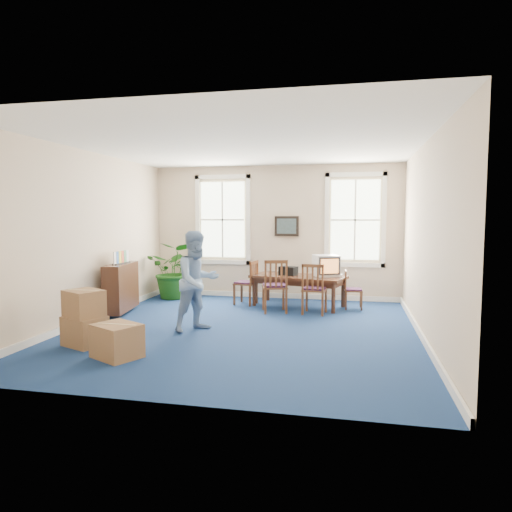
% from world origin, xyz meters
% --- Properties ---
extents(floor, '(6.50, 6.50, 0.00)m').
position_xyz_m(floor, '(0.00, 0.00, 0.00)').
color(floor, navy).
rests_on(floor, ground).
extents(ceiling, '(6.50, 6.50, 0.00)m').
position_xyz_m(ceiling, '(0.00, 0.00, 3.20)').
color(ceiling, white).
rests_on(ceiling, ground).
extents(wall_back, '(6.50, 0.00, 6.50)m').
position_xyz_m(wall_back, '(0.00, 3.25, 1.60)').
color(wall_back, beige).
rests_on(wall_back, ground).
extents(wall_front, '(6.50, 0.00, 6.50)m').
position_xyz_m(wall_front, '(0.00, -3.25, 1.60)').
color(wall_front, beige).
rests_on(wall_front, ground).
extents(wall_left, '(0.00, 6.50, 6.50)m').
position_xyz_m(wall_left, '(-3.00, 0.00, 1.60)').
color(wall_left, beige).
rests_on(wall_left, ground).
extents(wall_right, '(0.00, 6.50, 6.50)m').
position_xyz_m(wall_right, '(3.00, 0.00, 1.60)').
color(wall_right, beige).
rests_on(wall_right, ground).
extents(baseboard_back, '(6.00, 0.04, 0.12)m').
position_xyz_m(baseboard_back, '(0.00, 3.22, 0.06)').
color(baseboard_back, white).
rests_on(baseboard_back, ground).
extents(baseboard_left, '(0.04, 6.50, 0.12)m').
position_xyz_m(baseboard_left, '(-2.97, 0.00, 0.06)').
color(baseboard_left, white).
rests_on(baseboard_left, ground).
extents(baseboard_right, '(0.04, 6.50, 0.12)m').
position_xyz_m(baseboard_right, '(2.97, 0.00, 0.06)').
color(baseboard_right, white).
rests_on(baseboard_right, ground).
extents(window_left, '(1.40, 0.12, 2.20)m').
position_xyz_m(window_left, '(-1.30, 3.23, 1.90)').
color(window_left, white).
rests_on(window_left, ground).
extents(window_right, '(1.40, 0.12, 2.20)m').
position_xyz_m(window_right, '(1.90, 3.23, 1.90)').
color(window_right, white).
rests_on(window_right, ground).
extents(wall_picture, '(0.58, 0.06, 0.48)m').
position_xyz_m(wall_picture, '(0.30, 3.20, 1.75)').
color(wall_picture, black).
rests_on(wall_picture, ground).
extents(conference_table, '(2.18, 1.40, 0.69)m').
position_xyz_m(conference_table, '(0.70, 2.27, 0.34)').
color(conference_table, '#462618').
rests_on(conference_table, ground).
extents(crt_tv, '(0.67, 0.69, 0.46)m').
position_xyz_m(crt_tv, '(1.30, 2.31, 0.92)').
color(crt_tv, '#B7B7BC').
rests_on(crt_tv, conference_table).
extents(game_console, '(0.16, 0.20, 0.05)m').
position_xyz_m(game_console, '(1.57, 2.27, 0.71)').
color(game_console, white).
rests_on(game_console, conference_table).
extents(equipment_bag, '(0.44, 0.36, 0.19)m').
position_xyz_m(equipment_bag, '(0.47, 2.31, 0.78)').
color(equipment_bag, black).
rests_on(equipment_bag, conference_table).
extents(chair_near_left, '(0.62, 0.62, 1.11)m').
position_xyz_m(chair_near_left, '(0.29, 1.58, 0.55)').
color(chair_near_left, brown).
rests_on(chair_near_left, ground).
extents(chair_near_right, '(0.51, 0.51, 1.04)m').
position_xyz_m(chair_near_right, '(1.11, 1.58, 0.52)').
color(chair_near_right, brown).
rests_on(chair_near_right, ground).
extents(chair_end_left, '(0.53, 0.53, 0.99)m').
position_xyz_m(chair_end_left, '(-0.49, 2.27, 0.50)').
color(chair_end_left, brown).
rests_on(chair_end_left, ground).
extents(chair_end_right, '(0.40, 0.40, 0.83)m').
position_xyz_m(chair_end_right, '(1.89, 2.27, 0.42)').
color(chair_end_right, brown).
rests_on(chair_end_right, ground).
extents(man, '(1.04, 1.07, 1.74)m').
position_xyz_m(man, '(-0.77, -0.21, 0.87)').
color(man, '#80A3CE').
rests_on(man, ground).
extents(credenza, '(0.53, 1.25, 0.95)m').
position_xyz_m(credenza, '(-2.75, 0.78, 0.48)').
color(credenza, '#462618').
rests_on(credenza, ground).
extents(brochure_rack, '(0.24, 0.64, 0.28)m').
position_xyz_m(brochure_rack, '(-2.73, 0.78, 1.09)').
color(brochure_rack, '#99999E').
rests_on(brochure_rack, credenza).
extents(potted_plant, '(1.28, 1.13, 1.36)m').
position_xyz_m(potted_plant, '(-2.33, 2.63, 0.68)').
color(potted_plant, '#154610').
rests_on(potted_plant, ground).
extents(cardboard_boxes, '(2.09, 2.09, 0.90)m').
position_xyz_m(cardboard_boxes, '(-1.94, -1.34, 0.45)').
color(cardboard_boxes, '#9E7148').
rests_on(cardboard_boxes, ground).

